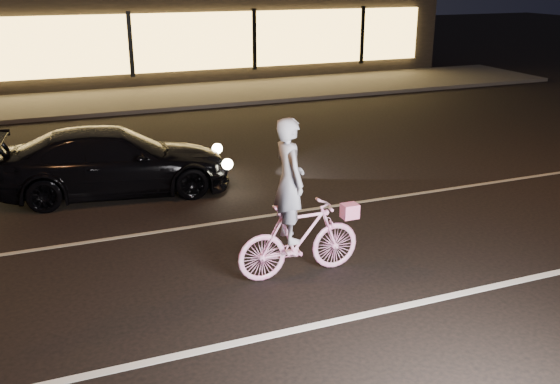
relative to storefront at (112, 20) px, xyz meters
name	(u,v)px	position (x,y,z in m)	size (l,w,h in m)	color
ground	(308,265)	(0.00, -18.97, -2.15)	(90.00, 90.00, 0.00)	black
lane_stripe_near	(359,316)	(0.00, -20.47, -2.14)	(60.00, 0.12, 0.01)	silver
lane_stripe_far	(260,217)	(0.00, -16.97, -2.14)	(60.00, 0.10, 0.01)	gray
sidewalk	(143,99)	(0.00, -5.97, -2.09)	(30.00, 4.00, 0.12)	#383533
storefront	(112,20)	(0.00, 0.00, 0.00)	(25.40, 8.42, 4.20)	black
cyclist	(297,222)	(-0.27, -19.17, -1.36)	(1.76, 0.61, 2.22)	#FC46B0
sedan	(115,161)	(-2.07, -14.78, -1.53)	(4.44, 2.23, 1.24)	black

